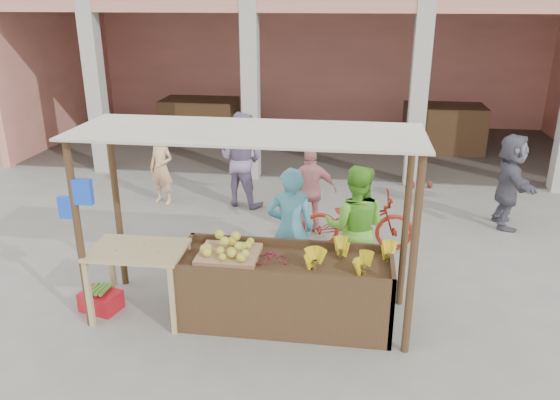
% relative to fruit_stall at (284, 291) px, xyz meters
% --- Properties ---
extents(ground, '(60.00, 60.00, 0.00)m').
position_rel_fruit_stall_xyz_m(ground, '(-0.50, 0.00, -0.40)').
color(ground, slate).
rests_on(ground, ground).
extents(market_building, '(14.40, 6.40, 4.20)m').
position_rel_fruit_stall_xyz_m(market_building, '(-0.45, 8.93, 2.30)').
color(market_building, '#E88F79').
rests_on(market_building, ground).
extents(fruit_stall, '(2.60, 0.95, 0.80)m').
position_rel_fruit_stall_xyz_m(fruit_stall, '(0.00, 0.00, 0.00)').
color(fruit_stall, '#49301D').
rests_on(fruit_stall, ground).
extents(stall_awning, '(4.09, 1.35, 2.39)m').
position_rel_fruit_stall_xyz_m(stall_awning, '(-0.51, 0.06, 1.58)').
color(stall_awning, '#49301D').
rests_on(stall_awning, ground).
extents(banana_heap, '(0.98, 0.54, 0.18)m').
position_rel_fruit_stall_xyz_m(banana_heap, '(0.78, 0.04, 0.49)').
color(banana_heap, yellow).
rests_on(banana_heap, fruit_stall).
extents(melon_tray, '(0.74, 0.64, 0.20)m').
position_rel_fruit_stall_xyz_m(melon_tray, '(-0.70, 0.06, 0.49)').
color(melon_tray, '#AA7E57').
rests_on(melon_tray, fruit_stall).
extents(berry_heap, '(0.42, 0.35, 0.13)m').
position_rel_fruit_stall_xyz_m(berry_heap, '(-0.16, -0.02, 0.47)').
color(berry_heap, maroon).
rests_on(berry_heap, fruit_stall).
extents(side_table, '(1.17, 0.79, 0.93)m').
position_rel_fruit_stall_xyz_m(side_table, '(-1.79, -0.14, 0.38)').
color(side_table, tan).
rests_on(side_table, ground).
extents(papaya_pile, '(0.66, 0.38, 0.19)m').
position_rel_fruit_stall_xyz_m(papaya_pile, '(-1.79, -0.14, 0.62)').
color(papaya_pile, '#538A2D').
rests_on(papaya_pile, side_table).
extents(red_crate, '(0.55, 0.45, 0.25)m').
position_rel_fruit_stall_xyz_m(red_crate, '(-2.37, -0.10, -0.28)').
color(red_crate, red).
rests_on(red_crate, ground).
extents(plantain_bundle, '(0.39, 0.28, 0.08)m').
position_rel_fruit_stall_xyz_m(plantain_bundle, '(-2.37, -0.10, -0.11)').
color(plantain_bundle, '#52822F').
rests_on(plantain_bundle, red_crate).
extents(produce_sacks, '(0.82, 0.51, 0.62)m').
position_rel_fruit_stall_xyz_m(produce_sacks, '(2.19, 5.38, -0.09)').
color(produce_sacks, maroon).
rests_on(produce_sacks, ground).
extents(vendor_blue, '(0.77, 0.61, 1.86)m').
position_rel_fruit_stall_xyz_m(vendor_blue, '(-0.03, 0.83, 0.53)').
color(vendor_blue, '#4EA6C0').
rests_on(vendor_blue, ground).
extents(vendor_green, '(0.93, 0.58, 1.85)m').
position_rel_fruit_stall_xyz_m(vendor_green, '(0.83, 1.01, 0.52)').
color(vendor_green, '#6FCA35').
rests_on(vendor_green, ground).
extents(motorcycle, '(0.80, 1.92, 0.98)m').
position_rel_fruit_stall_xyz_m(motorcycle, '(0.86, 2.22, 0.09)').
color(motorcycle, maroon).
rests_on(motorcycle, ground).
extents(shopper_b, '(1.04, 0.70, 1.61)m').
position_rel_fruit_stall_xyz_m(shopper_b, '(0.07, 2.74, 0.41)').
color(shopper_b, '#D18483').
rests_on(shopper_b, ground).
extents(shopper_d, '(0.67, 1.62, 1.75)m').
position_rel_fruit_stall_xyz_m(shopper_d, '(3.43, 3.52, 0.48)').
color(shopper_d, '#585663').
rests_on(shopper_d, ground).
extents(shopper_e, '(0.64, 0.56, 1.47)m').
position_rel_fruit_stall_xyz_m(shopper_e, '(-2.91, 3.80, 0.33)').
color(shopper_e, '#EBB27B').
rests_on(shopper_e, ground).
extents(shopper_f, '(1.10, 0.83, 1.99)m').
position_rel_fruit_stall_xyz_m(shopper_f, '(-1.36, 3.92, 0.59)').
color(shopper_f, gray).
rests_on(shopper_f, ground).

